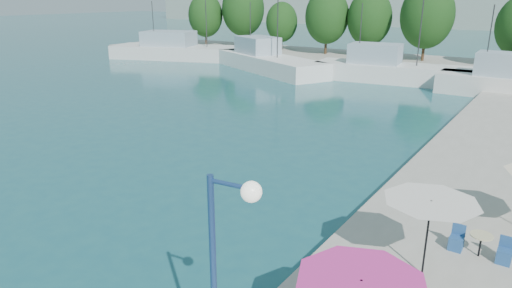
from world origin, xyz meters
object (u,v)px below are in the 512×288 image
Objects in this scene: trawler_01 at (188,51)px; trawler_03 at (394,71)px; trawler_02 at (267,62)px; umbrella_white at (430,209)px; street_lamp at (228,257)px.

trawler_03 is at bearing -22.14° from trawler_01.
trawler_02 is 6.68× the size of umbrella_white.
trawler_02 reaches higher than umbrella_white.
trawler_02 is 42.86m from umbrella_white.
trawler_01 is at bearing 170.43° from trawler_03.
trawler_01 reaches higher than street_lamp.
trawler_03 is at bearing 30.47° from trawler_02.
trawler_01 reaches higher than umbrella_white.
trawler_01 is 4.63× the size of street_lamp.
street_lamp is (25.13, -40.15, 3.02)m from trawler_02.
trawler_03 is 3.45× the size of street_lamp.
trawler_02 is at bearing 129.14° from umbrella_white.
trawler_03 is (14.91, 1.16, 0.00)m from trawler_02.
trawler_02 is 14.95m from trawler_03.
street_lamp reaches higher than umbrella_white.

